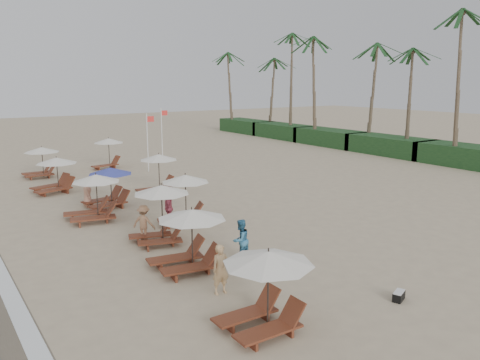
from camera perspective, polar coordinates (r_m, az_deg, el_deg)
ground at (r=19.91m, az=9.51°, el=-7.55°), size 160.00×160.00×0.00m
shrub_hedge at (r=45.26m, az=17.29°, el=3.90°), size 3.20×53.00×1.60m
palm_row at (r=45.53m, az=17.02°, el=15.47°), size 7.00×52.00×12.30m
lounger_station_0 at (r=12.96m, az=2.63°, el=-12.55°), size 2.60×2.45×2.14m
lounger_station_1 at (r=16.98m, az=-6.36°, el=-6.92°), size 2.74×2.44×2.13m
lounger_station_2 at (r=19.76m, az=-9.64°, el=-3.72°), size 2.48×2.28×2.39m
lounger_station_3 at (r=23.72m, az=-17.10°, el=-2.13°), size 2.68×2.35×2.19m
lounger_station_4 at (r=26.11m, az=-15.46°, el=-0.83°), size 2.66×2.29×2.06m
lounger_station_5 at (r=30.50m, az=-21.20°, el=0.52°), size 2.79×2.50×2.05m
lounger_station_6 at (r=35.61m, az=-22.58°, el=2.06°), size 2.54×2.33×2.06m
inland_station_0 at (r=22.37m, az=-6.74°, el=-1.77°), size 2.79×2.24×2.22m
inland_station_1 at (r=28.82m, az=-9.83°, el=1.10°), size 2.81×2.24×2.22m
inland_station_2 at (r=37.68m, az=-15.42°, el=3.41°), size 2.73×2.24×2.22m
beachgoer_near at (r=15.14m, az=-2.28°, el=-10.48°), size 0.60×0.41×1.58m
beachgoer_mid_a at (r=17.79m, az=0.07°, el=-7.10°), size 0.89×0.77×1.55m
beachgoer_mid_b at (r=20.42m, az=-11.29°, el=-4.94°), size 1.05×1.08×1.48m
beachgoer_far_a at (r=22.11m, az=-8.42°, el=-3.24°), size 0.81×1.09×1.72m
beachgoer_far_b at (r=26.51m, az=-17.58°, el=-1.42°), size 0.63×0.82×1.49m
duffel_bag at (r=15.69m, az=18.22°, el=-12.84°), size 0.57×0.43×0.29m
flag_pole_near at (r=35.44m, az=-10.80°, el=4.71°), size 0.60×0.08×4.19m
flag_pole_far at (r=39.98m, az=-9.16°, el=5.63°), size 0.60×0.08×4.32m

